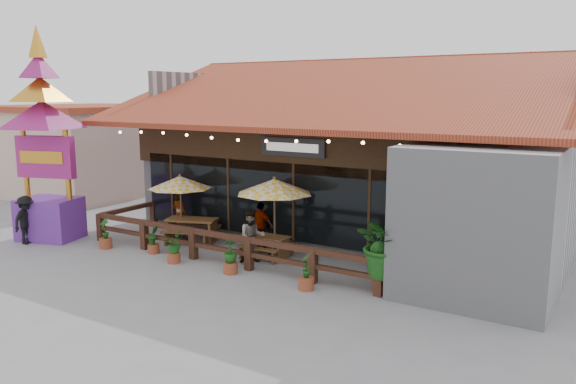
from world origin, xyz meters
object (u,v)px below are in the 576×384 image
Objects in this scene: picnic_table_right at (266,243)px; pedestrian at (26,220)px; umbrella_left at (180,182)px; thai_sign_tower at (43,120)px; picnic_table_left at (192,226)px; tropical_plant at (385,245)px; umbrella_right at (274,187)px.

pedestrian reaches higher than picnic_table_right.
thai_sign_tower is (-3.85, -2.15, 2.00)m from umbrella_left.
picnic_table_left is at bearing 176.79° from picnic_table_right.
picnic_table_right is (3.03, -0.17, -0.08)m from picnic_table_left.
picnic_table_left is at bearing 26.76° from thai_sign_tower.
thai_sign_tower reaches higher than tropical_plant.
umbrella_right is 4.20m from tropical_plant.
pedestrian is at bearing -159.31° from picnic_table_right.
picnic_table_left is 7.26m from tropical_plant.
pedestrian reaches higher than picnic_table_left.
picnic_table_right is 0.90× the size of pedestrian.
picnic_table_left is 0.27× the size of thai_sign_tower.
umbrella_right reaches higher than tropical_plant.
thai_sign_tower reaches higher than umbrella_right.
picnic_table_left is 5.88m from thai_sign_tower.
pedestrian is at bearing -143.12° from umbrella_left.
umbrella_left is 1.47m from picnic_table_left.
pedestrian is at bearing -158.54° from umbrella_right.
umbrella_right is 8.02m from thai_sign_tower.
tropical_plant is (11.43, 1.02, -2.74)m from thai_sign_tower.
picnic_table_left is 0.96× the size of tropical_plant.
thai_sign_tower is 4.74× the size of pedestrian.
thai_sign_tower is (-7.31, -1.99, 3.49)m from picnic_table_right.
umbrella_right is 0.36× the size of thai_sign_tower.
tropical_plant is at bearing -13.27° from picnic_table_right.
tropical_plant is at bearing -9.07° from picnic_table_left.
picnic_table_right is 7.92m from pedestrian.
umbrella_left is 7.70m from tropical_plant.
thai_sign_tower reaches higher than picnic_table_left.
tropical_plant is 1.33× the size of pedestrian.
tropical_plant reaches higher than pedestrian.
picnic_table_left is 5.29m from pedestrian.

